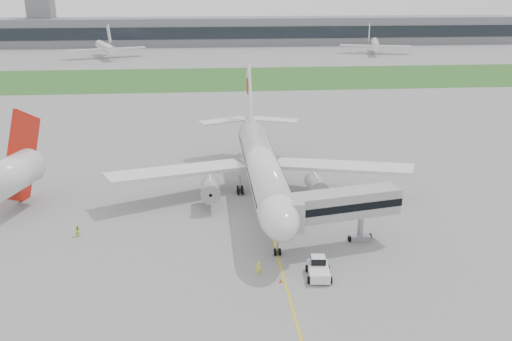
{
  "coord_description": "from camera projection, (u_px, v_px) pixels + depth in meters",
  "views": [
    {
      "loc": [
        -8.56,
        -78.35,
        32.47
      ],
      "look_at": [
        -1.1,
        2.0,
        5.48
      ],
      "focal_mm": 40.0,
      "sensor_mm": 36.0,
      "label": 1
    }
  ],
  "objects": [
    {
      "name": "ground_crew_far",
      "position": [
        78.0,
        231.0,
        75.71
      ],
      "size": [
        1.02,
        0.98,
        1.66
      ],
      "primitive_type": "imported",
      "rotation": [
        0.0,
        0.0,
        0.64
      ],
      "color": "#BEE325",
      "rests_on": "ground"
    },
    {
      "name": "neighbor_aircraft",
      "position": [
        10.0,
        174.0,
        82.16
      ],
      "size": [
        8.09,
        18.72,
        15.11
      ],
      "rotation": [
        0.0,
        0.0,
        -0.28
      ],
      "color": "#B2160A",
      "rests_on": "ground"
    },
    {
      "name": "safety_cone_right",
      "position": [
        327.0,
        276.0,
        65.32
      ],
      "size": [
        0.4,
        0.4,
        0.55
      ],
      "primitive_type": "cone",
      "color": "#FF3E0D",
      "rests_on": "ground"
    },
    {
      "name": "airliner",
      "position": [
        261.0,
        163.0,
        87.85
      ],
      "size": [
        48.13,
        53.95,
        17.88
      ],
      "color": "silver",
      "rests_on": "ground"
    },
    {
      "name": "distant_aircraft_left",
      "position": [
        107.0,
        58.0,
        251.04
      ],
      "size": [
        42.67,
        40.24,
        13.15
      ],
      "primitive_type": null,
      "rotation": [
        0.0,
        0.0,
        0.35
      ],
      "color": "silver",
      "rests_on": "ground"
    },
    {
      "name": "terminal_building",
      "position": [
        218.0,
        31.0,
        299.89
      ],
      "size": [
        320.0,
        22.3,
        14.0
      ],
      "color": "gray",
      "rests_on": "ground"
    },
    {
      "name": "pushback_tug",
      "position": [
        319.0,
        269.0,
        65.55
      ],
      "size": [
        3.11,
        4.3,
        2.1
      ],
      "rotation": [
        0.0,
        0.0,
        -0.1
      ],
      "color": "silver",
      "rests_on": "ground"
    },
    {
      "name": "grass_strip",
      "position": [
        228.0,
        78.0,
        198.35
      ],
      "size": [
        600.0,
        50.0,
        0.02
      ],
      "primitive_type": "cube",
      "color": "#295C22",
      "rests_on": "ground"
    },
    {
      "name": "distant_aircraft_right",
      "position": [
        375.0,
        54.0,
        265.67
      ],
      "size": [
        38.83,
        36.14,
        12.42
      ],
      "primitive_type": null,
      "rotation": [
        0.0,
        0.0,
        -0.26
      ],
      "color": "silver",
      "rests_on": "ground"
    },
    {
      "name": "ground",
      "position": [
        265.0,
        209.0,
        85.04
      ],
      "size": [
        600.0,
        600.0,
        0.0
      ],
      "primitive_type": "plane",
      "color": "gray",
      "rests_on": "ground"
    },
    {
      "name": "apron_markings",
      "position": [
        268.0,
        223.0,
        80.32
      ],
      "size": [
        70.0,
        70.0,
        0.04
      ],
      "primitive_type": null,
      "color": "gold",
      "rests_on": "ground"
    },
    {
      "name": "safety_cone_left",
      "position": [
        281.0,
        280.0,
        64.39
      ],
      "size": [
        0.38,
        0.38,
        0.52
      ],
      "primitive_type": "cone",
      "color": "#FF3E0D",
      "rests_on": "ground"
    },
    {
      "name": "jet_bridge",
      "position": [
        334.0,
        206.0,
        71.31
      ],
      "size": [
        16.13,
        7.73,
        7.57
      ],
      "rotation": [
        0.0,
        0.0,
        0.21
      ],
      "color": "#9E9EA1",
      "rests_on": "ground"
    },
    {
      "name": "control_tower",
      "position": [
        45.0,
        46.0,
        296.23
      ],
      "size": [
        12.0,
        12.0,
        56.0
      ],
      "primitive_type": null,
      "color": "gray",
      "rests_on": "ground"
    },
    {
      "name": "ground_crew_near",
      "position": [
        258.0,
        269.0,
        65.63
      ],
      "size": [
        0.79,
        0.68,
        1.82
      ],
      "primitive_type": "imported",
      "rotation": [
        0.0,
        0.0,
        3.58
      ],
      "color": "yellow",
      "rests_on": "ground"
    }
  ]
}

